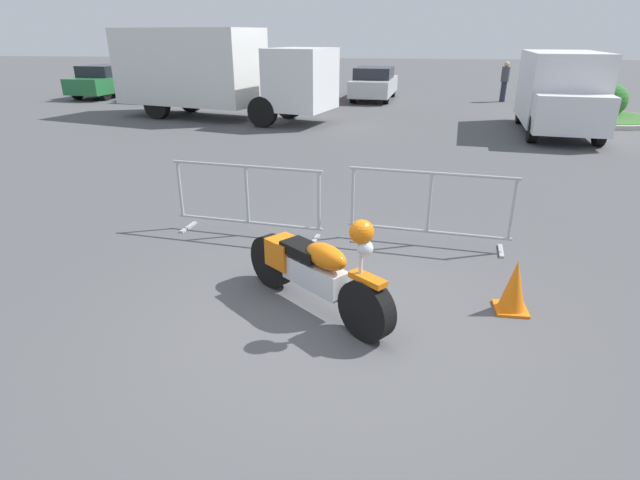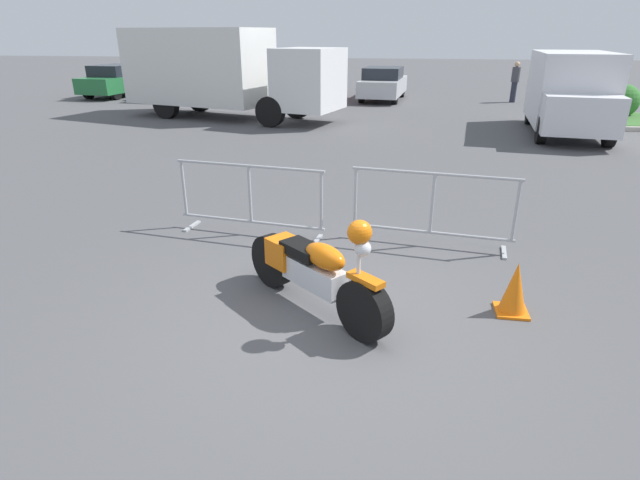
{
  "view_description": "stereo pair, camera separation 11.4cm",
  "coord_description": "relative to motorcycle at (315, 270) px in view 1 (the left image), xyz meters",
  "views": [
    {
      "loc": [
        0.55,
        -4.4,
        2.8
      ],
      "look_at": [
        -0.19,
        0.73,
        0.65
      ],
      "focal_mm": 28.0,
      "sensor_mm": 36.0,
      "label": 1
    },
    {
      "loc": [
        0.66,
        -4.38,
        2.8
      ],
      "look_at": [
        -0.19,
        0.73,
        0.65
      ],
      "focal_mm": 28.0,
      "sensor_mm": 36.0,
      "label": 2
    }
  ],
  "objects": [
    {
      "name": "delivery_van",
      "position": [
        5.62,
        11.53,
        0.78
      ],
      "size": [
        2.53,
        5.2,
        2.31
      ],
      "rotation": [
        0.0,
        0.0,
        -1.69
      ],
      "color": "silver",
      "rests_on": "ground"
    },
    {
      "name": "parked_car_black",
      "position": [
        -6.47,
        18.64,
        0.22
      ],
      "size": [
        1.99,
        4.11,
        1.35
      ],
      "rotation": [
        0.0,
        0.0,
        1.48
      ],
      "color": "black",
      "rests_on": "ground"
    },
    {
      "name": "box_truck",
      "position": [
        -5.55,
        12.71,
        1.17
      ],
      "size": [
        8.02,
        4.14,
        2.98
      ],
      "rotation": [
        0.0,
        0.0,
        -0.26
      ],
      "color": "silver",
      "rests_on": "ground"
    },
    {
      "name": "ground_plane",
      "position": [
        0.19,
        -0.33,
        -0.46
      ],
      "size": [
        120.0,
        120.0,
        0.0
      ],
      "primitive_type": "plane",
      "color": "#4C4C4F"
    },
    {
      "name": "parked_car_green",
      "position": [
        -12.75,
        18.28,
        0.27
      ],
      "size": [
        2.12,
        4.39,
        1.44
      ],
      "rotation": [
        0.0,
        0.0,
        1.48
      ],
      "color": "#236B38",
      "rests_on": "ground"
    },
    {
      "name": "crowd_barrier_near",
      "position": [
        -1.31,
        2.01,
        0.09
      ],
      "size": [
        2.27,
        0.7,
        1.07
      ],
      "rotation": [
        0.0,
        0.0,
        -0.13
      ],
      "color": "#9EA0A5",
      "rests_on": "ground"
    },
    {
      "name": "motorcycle",
      "position": [
        0.0,
        0.0,
        0.0
      ],
      "size": [
        1.77,
        1.51,
        1.22
      ],
      "rotation": [
        0.0,
        0.0,
        -0.69
      ],
      "color": "black",
      "rests_on": "ground"
    },
    {
      "name": "traffic_cone",
      "position": [
        2.13,
        0.27,
        -0.18
      ],
      "size": [
        0.34,
        0.34,
        0.59
      ],
      "color": "orange",
      "rests_on": "ground"
    },
    {
      "name": "parked_car_white",
      "position": [
        -9.61,
        18.16,
        0.28
      ],
      "size": [
        2.17,
        4.49,
        1.47
      ],
      "rotation": [
        0.0,
        0.0,
        1.48
      ],
      "color": "white",
      "rests_on": "ground"
    },
    {
      "name": "crowd_barrier_far",
      "position": [
        1.31,
        2.01,
        0.09
      ],
      "size": [
        2.27,
        0.7,
        1.07
      ],
      "rotation": [
        0.0,
        0.0,
        -0.13
      ],
      "color": "#9EA0A5",
      "rests_on": "ground"
    },
    {
      "name": "parked_car_silver",
      "position": [
        -0.19,
        18.82,
        0.26
      ],
      "size": [
        2.09,
        4.33,
        1.42
      ],
      "rotation": [
        0.0,
        0.0,
        1.48
      ],
      "color": "#B7BABF",
      "rests_on": "ground"
    },
    {
      "name": "pedestrian",
      "position": [
        5.48,
        18.97,
        0.46
      ],
      "size": [
        0.48,
        0.48,
        1.69
      ],
      "rotation": [
        0.0,
        0.0,
        0.94
      ],
      "color": "#262838",
      "rests_on": "ground"
    },
    {
      "name": "planter_island",
      "position": [
        7.83,
        14.2,
        -0.13
      ],
      "size": [
        4.03,
        4.03,
        1.19
      ],
      "color": "#ADA89E",
      "rests_on": "ground"
    },
    {
      "name": "parked_car_maroon",
      "position": [
        -3.33,
        18.42,
        0.27
      ],
      "size": [
        2.13,
        4.4,
        1.45
      ],
      "rotation": [
        0.0,
        0.0,
        1.48
      ],
      "color": "maroon",
      "rests_on": "ground"
    }
  ]
}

